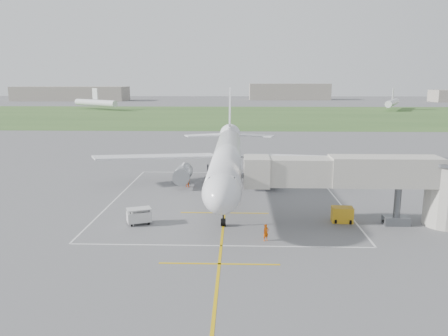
{
  "coord_description": "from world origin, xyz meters",
  "views": [
    {
      "loc": [
        1.48,
        -57.52,
        14.85
      ],
      "look_at": [
        -0.26,
        -4.0,
        4.0
      ],
      "focal_mm": 35.0,
      "sensor_mm": 36.0,
      "label": 1
    }
  ],
  "objects_px": {
    "baggage_cart": "(139,216)",
    "gpu_unit": "(342,215)",
    "jet_bridge": "(377,180)",
    "ramp_worker_wing": "(187,181)",
    "ramp_worker_nose": "(266,232)",
    "airliner": "(227,158)"
  },
  "relations": [
    {
      "from": "airliner",
      "to": "gpu_unit",
      "type": "distance_m",
      "value": 18.83
    },
    {
      "from": "baggage_cart",
      "to": "gpu_unit",
      "type": "bearing_deg",
      "value": -18.35
    },
    {
      "from": "gpu_unit",
      "to": "ramp_worker_wing",
      "type": "relative_size",
      "value": 1.3
    },
    {
      "from": "ramp_worker_nose",
      "to": "gpu_unit",
      "type": "bearing_deg",
      "value": 1.66
    },
    {
      "from": "jet_bridge",
      "to": "gpu_unit",
      "type": "height_order",
      "value": "jet_bridge"
    },
    {
      "from": "jet_bridge",
      "to": "gpu_unit",
      "type": "distance_m",
      "value": 5.08
    },
    {
      "from": "gpu_unit",
      "to": "ramp_worker_wing",
      "type": "xyz_separation_m",
      "value": [
        -18.2,
        14.95,
        0.07
      ]
    },
    {
      "from": "jet_bridge",
      "to": "baggage_cart",
      "type": "distance_m",
      "value": 24.86
    },
    {
      "from": "gpu_unit",
      "to": "ramp_worker_nose",
      "type": "height_order",
      "value": "gpu_unit"
    },
    {
      "from": "airliner",
      "to": "baggage_cart",
      "type": "bearing_deg",
      "value": -120.62
    },
    {
      "from": "baggage_cart",
      "to": "ramp_worker_nose",
      "type": "height_order",
      "value": "baggage_cart"
    },
    {
      "from": "gpu_unit",
      "to": "baggage_cart",
      "type": "bearing_deg",
      "value": -172.92
    },
    {
      "from": "ramp_worker_nose",
      "to": "jet_bridge",
      "type": "bearing_deg",
      "value": -9.06
    },
    {
      "from": "gpu_unit",
      "to": "baggage_cart",
      "type": "distance_m",
      "value": 21.45
    },
    {
      "from": "jet_bridge",
      "to": "baggage_cart",
      "type": "relative_size",
      "value": 8.31
    },
    {
      "from": "jet_bridge",
      "to": "baggage_cart",
      "type": "xyz_separation_m",
      "value": [
        -24.54,
        -0.65,
        -3.87
      ]
    },
    {
      "from": "airliner",
      "to": "gpu_unit",
      "type": "relative_size",
      "value": 20.6
    },
    {
      "from": "jet_bridge",
      "to": "ramp_worker_wing",
      "type": "relative_size",
      "value": 13.35
    },
    {
      "from": "ramp_worker_nose",
      "to": "ramp_worker_wing",
      "type": "distance_m",
      "value": 22.89
    },
    {
      "from": "airliner",
      "to": "baggage_cart",
      "type": "distance_m",
      "value": 17.67
    },
    {
      "from": "jet_bridge",
      "to": "gpu_unit",
      "type": "xyz_separation_m",
      "value": [
        -3.14,
        0.7,
        -3.94
      ]
    },
    {
      "from": "airliner",
      "to": "jet_bridge",
      "type": "height_order",
      "value": "airliner"
    }
  ]
}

